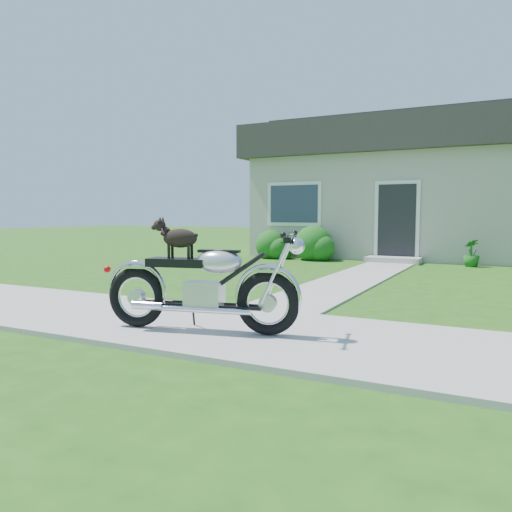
{
  "coord_description": "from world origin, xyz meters",
  "views": [
    {
      "loc": [
        1.2,
        -4.77,
        1.29
      ],
      "look_at": [
        -1.72,
        1.0,
        0.75
      ],
      "focal_mm": 35.0,
      "sensor_mm": 36.0,
      "label": 1
    }
  ],
  "objects_px": {
    "potted_plant_right": "(472,253)",
    "potted_plant_left": "(286,247)",
    "house": "(467,186)",
    "motorcycle_with_dog": "(203,283)"
  },
  "relations": [
    {
      "from": "potted_plant_left",
      "to": "motorcycle_with_dog",
      "type": "height_order",
      "value": "motorcycle_with_dog"
    },
    {
      "from": "house",
      "to": "potted_plant_right",
      "type": "relative_size",
      "value": 18.54
    },
    {
      "from": "potted_plant_right",
      "to": "potted_plant_left",
      "type": "bearing_deg",
      "value": 180.0
    },
    {
      "from": "house",
      "to": "motorcycle_with_dog",
      "type": "relative_size",
      "value": 5.72
    },
    {
      "from": "potted_plant_left",
      "to": "house",
      "type": "bearing_deg",
      "value": 37.06
    },
    {
      "from": "potted_plant_right",
      "to": "motorcycle_with_dog",
      "type": "relative_size",
      "value": 0.31
    },
    {
      "from": "potted_plant_right",
      "to": "motorcycle_with_dog",
      "type": "height_order",
      "value": "motorcycle_with_dog"
    },
    {
      "from": "potted_plant_right",
      "to": "motorcycle_with_dog",
      "type": "distance_m",
      "value": 9.12
    },
    {
      "from": "potted_plant_left",
      "to": "potted_plant_right",
      "type": "bearing_deg",
      "value": 0.0
    },
    {
      "from": "potted_plant_left",
      "to": "potted_plant_right",
      "type": "height_order",
      "value": "potted_plant_left"
    }
  ]
}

